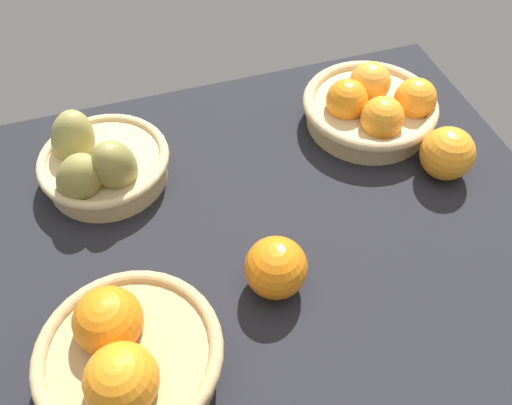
% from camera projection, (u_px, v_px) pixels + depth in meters
% --- Properties ---
extents(market_tray, '(0.84, 0.72, 0.03)m').
position_uv_depth(market_tray, '(280.00, 235.00, 0.80)').
color(market_tray, black).
rests_on(market_tray, ground).
extents(basket_far_right, '(0.23, 0.23, 0.10)m').
position_uv_depth(basket_far_right, '(372.00, 107.00, 0.91)').
color(basket_far_right, tan).
rests_on(basket_far_right, market_tray).
extents(basket_near_left, '(0.22, 0.22, 0.12)m').
position_uv_depth(basket_near_left, '(127.00, 357.00, 0.62)').
color(basket_near_left, tan).
rests_on(basket_near_left, market_tray).
extents(basket_far_left_pears, '(0.20, 0.20, 0.13)m').
position_uv_depth(basket_far_left_pears, '(99.00, 164.00, 0.82)').
color(basket_far_left_pears, tan).
rests_on(basket_far_left_pears, market_tray).
extents(loose_orange_front_gap, '(0.08, 0.08, 0.08)m').
position_uv_depth(loose_orange_front_gap, '(447.00, 153.00, 0.83)').
color(loose_orange_front_gap, orange).
rests_on(loose_orange_front_gap, market_tray).
extents(loose_orange_back_gap, '(0.08, 0.08, 0.08)m').
position_uv_depth(loose_orange_back_gap, '(276.00, 268.00, 0.70)').
color(loose_orange_back_gap, orange).
rests_on(loose_orange_back_gap, market_tray).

